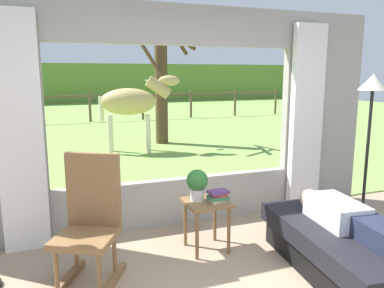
# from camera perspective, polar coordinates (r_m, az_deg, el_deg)

# --- Properties ---
(back_wall_with_window) EXTENTS (5.20, 0.12, 2.55)m
(back_wall_with_window) POSITION_cam_1_polar(r_m,az_deg,el_deg) (4.47, -2.06, 3.52)
(back_wall_with_window) COLOR #9E998E
(back_wall_with_window) RESTS_ON ground_plane
(curtain_panel_left) EXTENTS (0.44, 0.10, 2.40)m
(curtain_panel_left) POSITION_cam_1_polar(r_m,az_deg,el_deg) (4.12, -24.28, 1.32)
(curtain_panel_left) COLOR silver
(curtain_panel_left) RESTS_ON ground_plane
(curtain_panel_right) EXTENTS (0.44, 0.10, 2.40)m
(curtain_panel_right) POSITION_cam_1_polar(r_m,az_deg,el_deg) (5.14, 16.66, 3.44)
(curtain_panel_right) COLOR silver
(curtain_panel_right) RESTS_ON ground_plane
(outdoor_pasture_lawn) EXTENTS (36.00, 21.68, 0.02)m
(outdoor_pasture_lawn) POSITION_cam_1_polar(r_m,az_deg,el_deg) (15.28, -15.08, 3.41)
(outdoor_pasture_lawn) COLOR #759E47
(outdoor_pasture_lawn) RESTS_ON ground_plane
(distant_hill_ridge) EXTENTS (36.00, 2.00, 2.40)m
(distant_hill_ridge) POSITION_cam_1_polar(r_m,az_deg,el_deg) (25.00, -17.43, 8.63)
(distant_hill_ridge) COLOR olive
(distant_hill_ridge) RESTS_ON ground_plane
(recliner_sofa) EXTENTS (1.09, 1.79, 0.42)m
(recliner_sofa) POSITION_cam_1_polar(r_m,az_deg,el_deg) (3.85, 21.88, -14.39)
(recliner_sofa) COLOR black
(recliner_sofa) RESTS_ON ground_plane
(reclining_person) EXTENTS (0.41, 1.44, 0.22)m
(reclining_person) POSITION_cam_1_polar(r_m,az_deg,el_deg) (3.70, 22.73, -10.38)
(reclining_person) COLOR silver
(reclining_person) RESTS_ON recliner_sofa
(rocking_chair) EXTENTS (0.73, 0.82, 1.12)m
(rocking_chair) POSITION_cam_1_polar(r_m,az_deg,el_deg) (3.45, -15.00, -11.06)
(rocking_chair) COLOR brown
(rocking_chair) RESTS_ON ground_plane
(side_table) EXTENTS (0.44, 0.44, 0.52)m
(side_table) POSITION_cam_1_polar(r_m,az_deg,el_deg) (3.94, 2.19, -9.81)
(side_table) COLOR brown
(side_table) RESTS_ON ground_plane
(potted_plant) EXTENTS (0.22, 0.22, 0.32)m
(potted_plant) POSITION_cam_1_polar(r_m,az_deg,el_deg) (3.87, 0.78, -5.82)
(potted_plant) COLOR silver
(potted_plant) RESTS_ON side_table
(book_stack) EXTENTS (0.21, 0.16, 0.12)m
(book_stack) POSITION_cam_1_polar(r_m,az_deg,el_deg) (3.87, 3.91, -7.75)
(book_stack) COLOR beige
(book_stack) RESTS_ON side_table
(floor_lamp_right) EXTENTS (0.32, 0.32, 1.79)m
(floor_lamp_right) POSITION_cam_1_polar(r_m,az_deg,el_deg) (4.76, 25.17, 5.29)
(floor_lamp_right) COLOR black
(floor_lamp_right) RESTS_ON ground_plane
(horse) EXTENTS (1.82, 0.79, 1.73)m
(horse) POSITION_cam_1_polar(r_m,az_deg,el_deg) (8.72, -8.92, 6.16)
(horse) COLOR tan
(horse) RESTS_ON outdoor_pasture_lawn
(pasture_tree) EXTENTS (1.42, 1.05, 3.24)m
(pasture_tree) POSITION_cam_1_polar(r_m,az_deg,el_deg) (9.74, -4.50, 9.22)
(pasture_tree) COLOR #4C3823
(pasture_tree) RESTS_ON outdoor_pasture_lawn
(pasture_fence_line) EXTENTS (16.10, 0.10, 1.10)m
(pasture_fence_line) POSITION_cam_1_polar(r_m,az_deg,el_deg) (14.72, -15.02, 6.03)
(pasture_fence_line) COLOR brown
(pasture_fence_line) RESTS_ON outdoor_pasture_lawn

